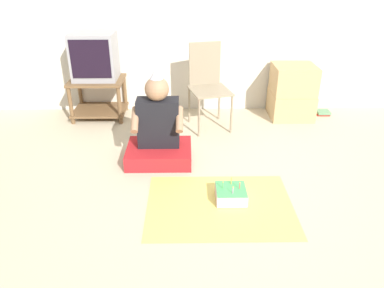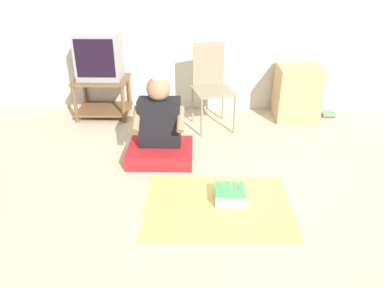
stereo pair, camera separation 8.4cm
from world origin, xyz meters
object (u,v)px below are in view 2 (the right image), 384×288
cardboard_box_stack (297,93)px  person_seated (160,132)px  book_pile (328,114)px  birthday_cake (230,194)px  tv (99,56)px  folding_chair (211,81)px

cardboard_box_stack → person_seated: (-1.49, -1.04, -0.03)m
book_pile → birthday_cake: 2.19m
person_seated → birthday_cake: bearing=-48.2°
person_seated → book_pile: bearing=29.5°
tv → folding_chair: 1.30m
folding_chair → person_seated: folding_chair is taller
tv → folding_chair: tv is taller
cardboard_box_stack → birthday_cake: cardboard_box_stack is taller
cardboard_box_stack → person_seated: person_seated is taller
book_pile → birthday_cake: (-1.31, -1.75, 0.03)m
tv → cardboard_box_stack: size_ratio=0.83×
book_pile → birthday_cake: bearing=-126.7°
birthday_cake → folding_chair: bearing=94.3°
folding_chair → cardboard_box_stack: bearing=12.2°
tv → book_pile: 2.77m
tv → person_seated: 1.40m
folding_chair → book_pile: size_ratio=5.76×
folding_chair → person_seated: (-0.49, -0.82, -0.23)m
cardboard_box_stack → book_pile: 0.50m
cardboard_box_stack → book_pile: (0.42, 0.04, -0.28)m
folding_chair → birthday_cake: size_ratio=3.83×
tv → folding_chair: size_ratio=0.57×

